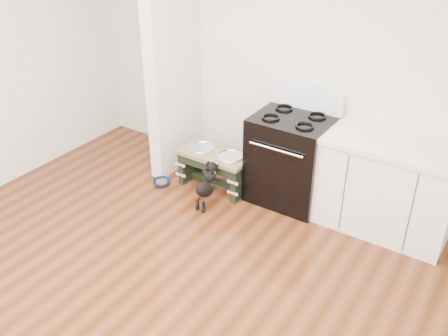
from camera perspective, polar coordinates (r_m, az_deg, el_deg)
ground at (r=4.08m, az=-10.50°, el=-16.11°), size 5.00×5.00×0.00m
room_shell at (r=3.15m, az=-13.18°, el=5.00°), size 5.00×5.00×5.00m
partition_wall at (r=5.44m, az=-5.84°, el=13.08°), size 0.15×0.80×2.70m
oven_range at (r=5.11m, az=7.68°, el=1.21°), size 0.76×0.69×1.14m
cabinet_run at (r=4.86m, az=18.11°, el=-2.04°), size 1.24×0.64×0.91m
dog_feeder at (r=5.34m, az=-1.01°, el=0.64°), size 0.77×0.41×0.44m
puppy at (r=5.04m, az=-1.98°, el=-1.85°), size 0.13×0.40×0.47m
floor_bowl at (r=5.54m, az=-7.14°, el=-1.66°), size 0.24×0.24×0.06m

